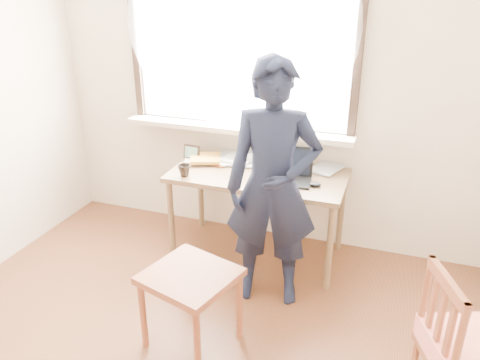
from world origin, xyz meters
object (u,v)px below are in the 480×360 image
(desk, at_px, (258,182))
(mug_white, at_px, (252,158))
(laptop, at_px, (289,172))
(work_chair, at_px, (191,284))
(person, at_px, (273,187))
(mug_dark, at_px, (184,171))
(side_chair, at_px, (467,352))

(desk, distance_m, mug_white, 0.24)
(laptop, xyz_separation_m, work_chair, (-0.31, -1.03, -0.33))
(desk, relative_size, mug_white, 10.69)
(laptop, bearing_deg, person, -90.15)
(mug_dark, height_order, work_chair, mug_dark)
(mug_dark, bearing_deg, laptop, 14.92)
(side_chair, height_order, person, person)
(mug_dark, bearing_deg, desk, 24.81)
(work_chair, distance_m, person, 0.79)
(mug_white, distance_m, person, 0.73)
(person, bearing_deg, laptop, 77.96)
(mug_white, distance_m, side_chair, 2.01)
(desk, distance_m, laptop, 0.27)
(mug_dark, xyz_separation_m, person, (0.73, -0.23, 0.08))
(desk, xyz_separation_m, person, (0.24, -0.46, 0.19))
(mug_white, height_order, side_chair, side_chair)
(mug_white, xyz_separation_m, person, (0.34, -0.64, 0.07))
(mug_dark, distance_m, side_chair, 2.10)
(mug_dark, bearing_deg, mug_white, 46.41)
(desk, distance_m, side_chair, 1.80)
(mug_white, relative_size, person, 0.07)
(laptop, relative_size, work_chair, 0.61)
(work_chair, xyz_separation_m, person, (0.31, 0.60, 0.40))
(desk, height_order, person, person)
(mug_white, xyz_separation_m, work_chair, (0.03, -1.24, -0.33))
(mug_white, bearing_deg, work_chair, -88.39)
(desk, xyz_separation_m, work_chair, (-0.07, -1.06, -0.21))
(laptop, xyz_separation_m, side_chair, (1.13, -1.13, -0.30))
(work_chair, bearing_deg, desk, 86.18)
(desk, relative_size, mug_dark, 13.87)
(desk, distance_m, mug_dark, 0.55)
(mug_white, xyz_separation_m, mug_dark, (-0.39, -0.41, -0.00))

